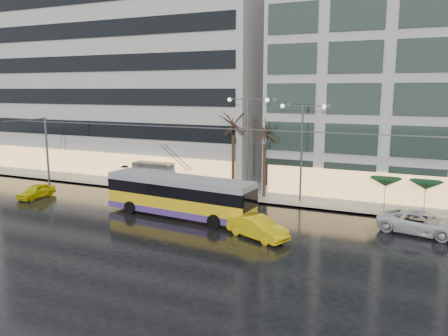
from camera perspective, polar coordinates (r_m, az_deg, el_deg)
The scene contains 19 objects.
ground at distance 32.24m, azimuth -7.21°, elevation -7.78°, with size 140.00×140.00×0.00m, color black.
sidewalk at distance 43.69m, azimuth 4.51°, elevation -2.82°, with size 80.00×10.00×0.15m, color gray.
kerb at distance 39.18m, azimuth 2.13°, elevation -4.33°, with size 80.00×0.10×0.15m, color slate.
building_left at distance 55.35m, azimuth -11.75°, elevation 11.31°, with size 34.00×14.00×22.00m, color #B2AEAA.
trolleybus at distance 34.58m, azimuth -5.87°, elevation -3.80°, with size 12.67×5.37×5.79m.
catenary at distance 37.70m, azimuth 0.13°, elevation 1.59°, with size 42.24×5.12×7.00m.
bus_shelter at distance 44.89m, azimuth -9.50°, elevation -0.12°, with size 4.20×1.60×2.51m.
street_lamp_near at distance 39.75m, azimuth 3.11°, elevation 4.55°, with size 3.96×0.36×9.03m.
street_lamp_far at distance 38.32m, azimuth 10.14°, elevation 3.77°, with size 3.96×0.36×8.53m.
tree_a at distance 40.39m, azimuth 1.22°, elevation 6.21°, with size 3.20×3.20×8.40m.
tree_b at distance 39.59m, azimuth 5.36°, elevation 5.09°, with size 3.20×3.20×7.70m.
parasol_a at distance 38.04m, azimuth 20.35°, elevation -1.75°, with size 2.50×2.50×2.65m.
parasol_b at distance 38.01m, azimuth 24.87°, elevation -2.07°, with size 2.50×2.50×2.65m.
taxi_a at distance 44.04m, azimuth -23.33°, elevation -2.78°, with size 1.52×3.77×1.29m, color yellow.
taxi_b at distance 29.79m, azimuth 4.42°, elevation -7.75°, with size 1.58×4.53×1.49m, color yellow.
sedan_silver at distance 33.49m, azimuth 24.23°, elevation -6.55°, with size 2.58×5.59×1.55m, color silver.
pedestrian_a at distance 42.45m, azimuth -6.41°, elevation -1.18°, with size 1.07×1.09×2.19m.
pedestrian_b at distance 44.08m, azimuth -7.71°, elevation -1.55°, with size 0.85×0.68×1.67m.
pedestrian_c at distance 46.20m, azimuth -12.81°, elevation -0.82°, with size 1.13×0.98×2.11m.
Camera 1 is at (15.86, -26.24, 9.94)m, focal length 35.00 mm.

